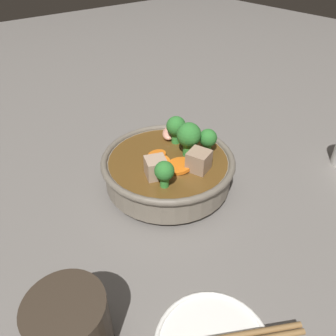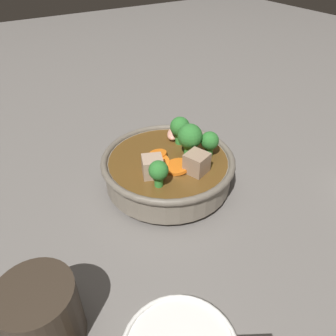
% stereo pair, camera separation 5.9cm
% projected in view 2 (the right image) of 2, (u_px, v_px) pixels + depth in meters
% --- Properties ---
extents(ground_plane, '(3.00, 3.00, 0.00)m').
position_uv_depth(ground_plane, '(168.00, 184.00, 0.61)').
color(ground_plane, slate).
extents(stirfry_bowl, '(0.24, 0.24, 0.12)m').
position_uv_depth(stirfry_bowl, '(169.00, 166.00, 0.58)').
color(stirfry_bowl, slate).
rests_on(stirfry_bowl, ground_plane).
extents(dark_mug, '(0.11, 0.09, 0.09)m').
position_uv_depth(dark_mug, '(40.00, 314.00, 0.36)').
color(dark_mug, '#33281E').
rests_on(dark_mug, ground_plane).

